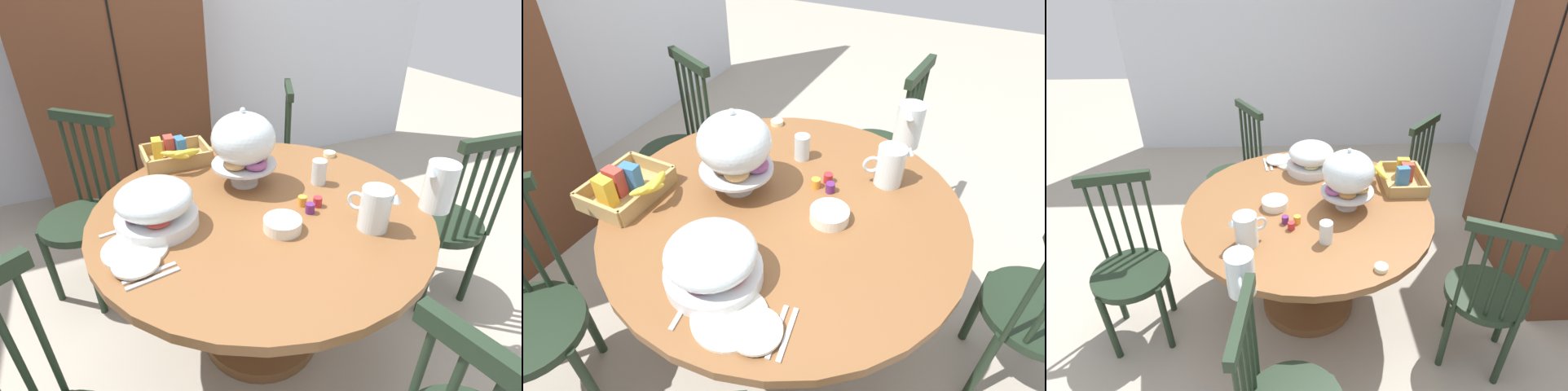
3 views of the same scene
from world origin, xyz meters
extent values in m
plane|color=#A89E8E|center=(0.00, 0.00, 0.00)|extent=(10.00, 10.00, 0.00)
cube|color=silver|center=(-2.43, 0.36, 1.30)|extent=(0.06, 4.32, 2.60)
cube|color=black|center=(-0.45, 1.22, 1.04)|extent=(0.01, 0.01, 1.52)
cylinder|color=brown|center=(-0.10, -0.10, 0.72)|extent=(1.33, 1.33, 0.04)
cylinder|color=brown|center=(-0.10, -0.10, 0.39)|extent=(0.14, 0.14, 0.63)
cylinder|color=brown|center=(-0.10, -0.10, 0.03)|extent=(0.56, 0.56, 0.06)
cylinder|color=#1E2D1E|center=(0.91, -0.35, 0.69)|extent=(0.02, 0.02, 0.48)
cylinder|color=#1E2D1E|center=(0.84, -0.34, 0.69)|extent=(0.02, 0.02, 0.48)
cylinder|color=#1E2D1E|center=(0.77, -0.34, 0.69)|extent=(0.02, 0.02, 0.48)
cylinder|color=#1E2D1E|center=(0.70, -0.33, 0.69)|extent=(0.02, 0.02, 0.48)
cube|color=#1E2D1E|center=(0.84, -0.34, 0.95)|extent=(0.36, 0.07, 0.05)
cylinder|color=#1E2D1E|center=(0.30, 0.78, 0.45)|extent=(0.40, 0.40, 0.04)
cylinder|color=#1E2D1E|center=(0.23, 0.97, 0.23)|extent=(0.04, 0.04, 0.45)
cylinder|color=#1E2D1E|center=(0.11, 0.71, 0.23)|extent=(0.04, 0.04, 0.45)
cylinder|color=#1E2D1E|center=(0.48, 0.85, 0.23)|extent=(0.04, 0.04, 0.45)
cylinder|color=#1E2D1E|center=(0.37, 0.60, 0.23)|extent=(0.04, 0.04, 0.45)
cylinder|color=#1E2D1E|center=(0.50, 0.84, 0.69)|extent=(0.02, 0.02, 0.48)
cylinder|color=#1E2D1E|center=(0.47, 0.78, 0.69)|extent=(0.02, 0.02, 0.48)
cylinder|color=#1E2D1E|center=(0.44, 0.72, 0.69)|extent=(0.02, 0.02, 0.48)
cylinder|color=#1E2D1E|center=(0.41, 0.65, 0.69)|extent=(0.02, 0.02, 0.48)
cylinder|color=#1E2D1E|center=(0.38, 0.59, 0.69)|extent=(0.02, 0.02, 0.48)
cube|color=#1E2D1E|center=(0.44, 0.72, 0.95)|extent=(0.18, 0.34, 0.05)
cylinder|color=#1E2D1E|center=(-0.81, 0.56, 0.45)|extent=(0.40, 0.40, 0.04)
cylinder|color=#1E2D1E|center=(-1.01, 0.56, 0.23)|extent=(0.04, 0.04, 0.45)
cylinder|color=#1E2D1E|center=(-0.80, 0.37, 0.23)|extent=(0.04, 0.04, 0.45)
cylinder|color=#1E2D1E|center=(-0.81, 0.76, 0.23)|extent=(0.04, 0.04, 0.45)
cylinder|color=#1E2D1E|center=(-0.61, 0.57, 0.23)|extent=(0.04, 0.04, 0.45)
cylinder|color=#1E2D1E|center=(-0.80, 0.78, 0.69)|extent=(0.02, 0.02, 0.48)
cylinder|color=#1E2D1E|center=(-0.75, 0.73, 0.69)|extent=(0.02, 0.02, 0.48)
cylinder|color=#1E2D1E|center=(-0.70, 0.68, 0.69)|extent=(0.02, 0.02, 0.48)
cylinder|color=#1E2D1E|center=(-0.65, 0.63, 0.69)|extent=(0.02, 0.02, 0.48)
cylinder|color=#1E2D1E|center=(-0.60, 0.59, 0.69)|extent=(0.02, 0.02, 0.48)
cube|color=#1E2D1E|center=(-0.70, 0.68, 0.95)|extent=(0.29, 0.27, 0.05)
cylinder|color=#1E2D1E|center=(-0.92, -0.61, 0.45)|extent=(0.40, 0.40, 0.04)
cylinder|color=#1E2D1E|center=(-0.97, -0.80, 0.23)|extent=(0.04, 0.04, 0.45)
cylinder|color=#1E2D1E|center=(-0.73, -0.65, 0.23)|extent=(0.04, 0.04, 0.45)
cylinder|color=#1E2D1E|center=(-1.11, -0.57, 0.23)|extent=(0.04, 0.04, 0.45)
cylinder|color=#1E2D1E|center=(-0.88, -0.42, 0.23)|extent=(0.04, 0.04, 0.45)
cylinder|color=#1E2D1E|center=(-1.13, -0.55, 0.69)|extent=(0.02, 0.02, 0.48)
cylinder|color=#1E2D1E|center=(-1.07, -0.51, 0.69)|extent=(0.02, 0.02, 0.48)
cylinder|color=#1E2D1E|center=(-1.01, -0.47, 0.69)|extent=(0.02, 0.02, 0.48)
cylinder|color=#1E2D1E|center=(-0.95, -0.44, 0.69)|extent=(0.02, 0.02, 0.48)
cylinder|color=#1E2D1E|center=(-0.89, -0.40, 0.69)|extent=(0.02, 0.02, 0.48)
cube|color=#1E2D1E|center=(-1.01, -0.47, 0.95)|extent=(0.32, 0.22, 0.05)
cylinder|color=#1E2D1E|center=(0.09, -1.04, 0.45)|extent=(0.40, 0.40, 0.04)
cylinder|color=#1E2D1E|center=(0.25, -1.15, 0.23)|extent=(0.04, 0.04, 0.45)
cylinder|color=#1E2D1E|center=(0.20, -0.88, 0.23)|extent=(0.04, 0.04, 0.45)
cylinder|color=#1E2D1E|center=(-0.02, -1.21, 0.23)|extent=(0.04, 0.04, 0.45)
cylinder|color=#1E2D1E|center=(-0.08, -0.93, 0.23)|extent=(0.04, 0.04, 0.45)
cylinder|color=#1E2D1E|center=(-0.04, -1.21, 0.69)|extent=(0.02, 0.02, 0.48)
cylinder|color=#1E2D1E|center=(-0.05, -1.14, 0.69)|extent=(0.02, 0.02, 0.48)
cylinder|color=#1E2D1E|center=(-0.07, -1.07, 0.69)|extent=(0.02, 0.02, 0.48)
cylinder|color=#1E2D1E|center=(-0.08, -1.01, 0.69)|extent=(0.02, 0.02, 0.48)
cylinder|color=#1E2D1E|center=(-0.10, -0.94, 0.69)|extent=(0.02, 0.02, 0.48)
cube|color=#1E2D1E|center=(-0.07, -1.07, 0.95)|extent=(0.11, 0.36, 0.05)
cylinder|color=silver|center=(-0.09, 0.11, 0.75)|extent=(0.12, 0.12, 0.02)
cylinder|color=silver|center=(-0.09, 0.11, 0.79)|extent=(0.03, 0.03, 0.09)
cylinder|color=silver|center=(-0.09, 0.11, 0.84)|extent=(0.28, 0.28, 0.01)
torus|color=#B27033|center=(-0.03, 0.10, 0.86)|extent=(0.10, 0.10, 0.03)
torus|color=#D19347|center=(-0.08, 0.17, 0.86)|extent=(0.10, 0.10, 0.03)
torus|color=#935628|center=(-0.12, 0.14, 0.86)|extent=(0.10, 0.10, 0.03)
torus|color=tan|center=(-0.14, 0.08, 0.86)|extent=(0.10, 0.10, 0.03)
torus|color=#994C84|center=(-0.07, 0.04, 0.86)|extent=(0.10, 0.10, 0.03)
ellipsoid|color=silver|center=(-0.09, 0.11, 0.95)|extent=(0.27, 0.27, 0.22)
sphere|color=silver|center=(-0.09, 0.11, 1.07)|extent=(0.02, 0.02, 0.02)
cylinder|color=silver|center=(-0.50, -0.06, 0.77)|extent=(0.30, 0.30, 0.05)
ellipsoid|color=beige|center=(-0.44, -0.06, 0.80)|extent=(0.09, 0.09, 0.03)
ellipsoid|color=#8CBF59|center=(-0.49, 0.01, 0.80)|extent=(0.09, 0.09, 0.03)
ellipsoid|color=#6B2D4C|center=(-0.57, -0.07, 0.80)|extent=(0.09, 0.09, 0.03)
ellipsoid|color=#CC3D33|center=(-0.51, -0.13, 0.80)|extent=(0.09, 0.09, 0.03)
ellipsoid|color=silver|center=(-0.50, -0.06, 0.85)|extent=(0.28, 0.28, 0.13)
cylinder|color=silver|center=(0.52, -0.39, 0.84)|extent=(0.12, 0.12, 0.19)
cylinder|color=orange|center=(0.52, -0.39, 0.81)|extent=(0.10, 0.10, 0.13)
cone|color=silver|center=(0.45, -0.40, 0.92)|extent=(0.04, 0.04, 0.03)
torus|color=silver|center=(0.59, -0.38, 0.85)|extent=(0.08, 0.02, 0.07)
cylinder|color=silver|center=(0.21, -0.40, 0.82)|extent=(0.11, 0.11, 0.16)
cylinder|color=white|center=(0.21, -0.40, 0.80)|extent=(0.10, 0.10, 0.11)
cone|color=silver|center=(0.24, -0.45, 0.89)|extent=(0.05, 0.05, 0.03)
torus|color=silver|center=(0.17, -0.33, 0.83)|extent=(0.05, 0.07, 0.07)
cube|color=tan|center=(-0.31, 0.47, 0.75)|extent=(0.30, 0.22, 0.01)
cube|color=tan|center=(-0.31, 0.36, 0.78)|extent=(0.30, 0.02, 0.07)
cube|color=tan|center=(-0.31, 0.58, 0.78)|extent=(0.30, 0.02, 0.07)
cube|color=tan|center=(-0.46, 0.47, 0.78)|extent=(0.02, 0.22, 0.07)
cube|color=tan|center=(-0.16, 0.47, 0.78)|extent=(0.02, 0.22, 0.07)
cube|color=gold|center=(-0.39, 0.48, 0.81)|extent=(0.05, 0.07, 0.11)
cube|color=#B23D33|center=(-0.33, 0.49, 0.81)|extent=(0.05, 0.07, 0.11)
cube|color=#336BAD|center=(-0.29, 0.46, 0.81)|extent=(0.05, 0.07, 0.11)
ellipsoid|color=yellow|center=(-0.34, 0.33, 0.84)|extent=(0.14, 0.08, 0.05)
ellipsoid|color=yellow|center=(-0.31, 0.33, 0.84)|extent=(0.13, 0.03, 0.05)
ellipsoid|color=yellow|center=(-0.28, 0.33, 0.84)|extent=(0.14, 0.08, 0.05)
cylinder|color=white|center=(-0.60, -0.18, 0.75)|extent=(0.22, 0.22, 0.01)
cylinder|color=white|center=(-0.61, -0.27, 0.76)|extent=(0.15, 0.15, 0.01)
cylinder|color=white|center=(-0.10, -0.27, 0.76)|extent=(0.14, 0.14, 0.04)
cylinder|color=silver|center=(0.21, -0.02, 0.80)|extent=(0.06, 0.06, 0.11)
cylinder|color=beige|center=(0.41, 0.20, 0.75)|extent=(0.06, 0.06, 0.02)
cylinder|color=#B7282D|center=(0.10, -0.19, 0.76)|extent=(0.04, 0.04, 0.04)
cylinder|color=orange|center=(0.05, -0.16, 0.76)|extent=(0.04, 0.04, 0.04)
cylinder|color=#5B2366|center=(0.05, -0.22, 0.76)|extent=(0.04, 0.04, 0.04)
cube|color=silver|center=(-0.58, -0.32, 0.74)|extent=(0.17, 0.04, 0.01)
cube|color=silver|center=(-0.58, -0.35, 0.74)|extent=(0.17, 0.04, 0.01)
cube|color=silver|center=(-0.63, -0.04, 0.74)|extent=(0.17, 0.04, 0.01)
camera|label=1|loc=(-0.63, -1.27, 1.55)|focal=26.25mm
camera|label=2|loc=(-1.14, -0.62, 1.75)|focal=28.70mm
camera|label=3|loc=(1.75, -0.17, 1.98)|focal=28.43mm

